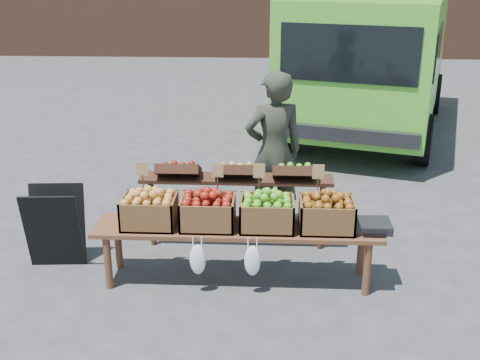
# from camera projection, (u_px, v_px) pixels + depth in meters

# --- Properties ---
(ground) EXTENTS (80.00, 80.00, 0.00)m
(ground) POSITION_uv_depth(u_px,v_px,m) (219.00, 265.00, 6.12)
(ground) COLOR #3F3F42
(delivery_van) EXTENTS (3.84, 5.77, 2.37)m
(delivery_van) POSITION_uv_depth(u_px,v_px,m) (371.00, 63.00, 10.41)
(delivery_van) COLOR #52B630
(delivery_van) RESTS_ON ground
(vendor) EXTENTS (0.77, 0.62, 1.82)m
(vendor) POSITION_uv_depth(u_px,v_px,m) (274.00, 152.00, 6.64)
(vendor) COLOR #2C3126
(vendor) RESTS_ON ground
(chalkboard_sign) EXTENTS (0.57, 0.34, 0.83)m
(chalkboard_sign) POSITION_uv_depth(u_px,v_px,m) (55.00, 227.00, 5.99)
(chalkboard_sign) COLOR black
(chalkboard_sign) RESTS_ON ground
(back_table) EXTENTS (2.10, 0.44, 1.04)m
(back_table) POSITION_uv_depth(u_px,v_px,m) (236.00, 202.00, 6.32)
(back_table) COLOR #351E13
(back_table) RESTS_ON ground
(display_bench) EXTENTS (2.70, 0.56, 0.57)m
(display_bench) POSITION_uv_depth(u_px,v_px,m) (237.00, 254.00, 5.73)
(display_bench) COLOR brown
(display_bench) RESTS_ON ground
(crate_golden_apples) EXTENTS (0.50, 0.40, 0.28)m
(crate_golden_apples) POSITION_uv_depth(u_px,v_px,m) (149.00, 211.00, 5.62)
(crate_golden_apples) COLOR gold
(crate_golden_apples) RESTS_ON display_bench
(crate_russet_pears) EXTENTS (0.50, 0.40, 0.28)m
(crate_russet_pears) POSITION_uv_depth(u_px,v_px,m) (208.00, 212.00, 5.59)
(crate_russet_pears) COLOR maroon
(crate_russet_pears) RESTS_ON display_bench
(crate_red_apples) EXTENTS (0.50, 0.40, 0.28)m
(crate_red_apples) POSITION_uv_depth(u_px,v_px,m) (267.00, 214.00, 5.57)
(crate_red_apples) COLOR #447C1F
(crate_red_apples) RESTS_ON display_bench
(crate_green_apples) EXTENTS (0.50, 0.40, 0.28)m
(crate_green_apples) POSITION_uv_depth(u_px,v_px,m) (327.00, 215.00, 5.54)
(crate_green_apples) COLOR #91601B
(crate_green_apples) RESTS_ON display_bench
(weighing_scale) EXTENTS (0.34, 0.30, 0.08)m
(weighing_scale) POSITION_uv_depth(u_px,v_px,m) (372.00, 226.00, 5.56)
(weighing_scale) COLOR black
(weighing_scale) RESTS_ON display_bench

